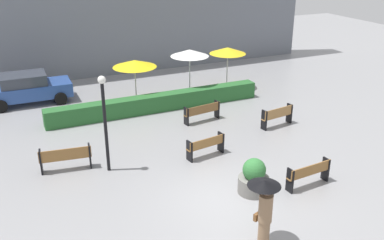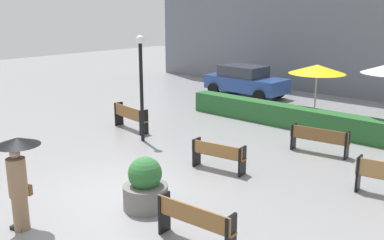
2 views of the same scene
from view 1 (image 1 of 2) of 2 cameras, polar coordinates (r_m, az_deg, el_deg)
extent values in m
plane|color=gray|center=(14.47, 4.53, -10.16)|extent=(60.00, 60.00, 0.00)
cube|color=#9E7242|center=(19.94, 11.07, 0.46)|extent=(1.68, 0.47, 0.04)
cube|color=#9E7242|center=(19.76, 11.39, 0.97)|extent=(1.65, 0.28, 0.43)
cube|color=black|center=(19.43, 9.46, -0.03)|extent=(0.11, 0.34, 0.91)
cube|color=black|center=(20.44, 12.68, 0.87)|extent=(0.11, 0.34, 0.91)
cube|color=olive|center=(15.37, 15.00, -6.82)|extent=(1.74, 0.36, 0.04)
cube|color=olive|center=(15.19, 15.41, -6.35)|extent=(1.73, 0.18, 0.37)
cube|color=black|center=(14.88, 12.76, -7.79)|extent=(0.09, 0.33, 0.85)
cube|color=black|center=(15.90, 17.15, -6.21)|extent=(0.09, 0.33, 0.85)
cube|color=brown|center=(20.12, 1.28, 1.02)|extent=(1.84, 0.50, 0.04)
cube|color=brown|center=(19.92, 1.52, 1.46)|extent=(1.82, 0.29, 0.38)
cube|color=black|center=(19.68, -0.76, 0.47)|extent=(0.11, 0.36, 0.84)
cube|color=black|center=(20.56, 3.30, 1.42)|extent=(0.11, 0.36, 0.84)
cube|color=olive|center=(16.50, -16.28, -4.86)|extent=(1.86, 0.51, 0.04)
cube|color=olive|center=(16.27, -16.35, -4.36)|extent=(1.83, 0.29, 0.43)
cube|color=black|center=(16.53, -19.25, -5.23)|extent=(0.11, 0.37, 0.91)
cube|color=black|center=(16.49, -13.29, -4.58)|extent=(0.11, 0.37, 0.91)
cube|color=olive|center=(16.84, 1.75, -3.38)|extent=(1.63, 0.51, 0.04)
cube|color=olive|center=(16.64, 2.06, -2.98)|extent=(1.59, 0.28, 0.35)
cube|color=black|center=(16.47, -0.34, -4.14)|extent=(0.12, 0.38, 0.82)
cube|color=black|center=(17.24, 3.81, -2.93)|extent=(0.12, 0.38, 0.82)
cylinder|color=#8C6B4C|center=(12.46, 9.41, -14.35)|extent=(0.32, 0.32, 0.75)
cylinder|color=#8C6B4C|center=(12.02, 9.65, -11.37)|extent=(0.38, 0.38, 0.81)
sphere|color=tan|center=(11.74, 9.81, -9.30)|extent=(0.21, 0.21, 0.21)
cube|color=brown|center=(12.31, 8.65, -12.40)|extent=(0.30, 0.19, 0.22)
cylinder|color=black|center=(11.91, 9.35, -10.05)|extent=(0.02, 0.02, 0.90)
cone|color=black|center=(11.68, 9.49, -8.18)|extent=(0.91, 0.91, 0.16)
cylinder|color=slate|center=(14.72, 8.07, -8.42)|extent=(1.03, 1.03, 0.56)
sphere|color=#2D6B33|center=(14.44, 8.19, -6.50)|extent=(0.77, 0.77, 0.77)
cylinder|color=black|center=(15.59, -11.29, -1.09)|extent=(0.12, 0.12, 3.34)
sphere|color=white|center=(14.98, -11.81, 5.20)|extent=(0.28, 0.28, 0.28)
cylinder|color=silver|center=(22.38, -7.43, 4.77)|extent=(0.06, 0.06, 2.12)
cone|color=yellow|center=(22.09, -7.57, 7.38)|extent=(2.22, 2.22, 0.35)
cylinder|color=silver|center=(23.02, -0.30, 5.87)|extent=(0.06, 0.06, 2.44)
cone|color=white|center=(22.70, -0.31, 8.83)|extent=(2.00, 2.00, 0.35)
cylinder|color=silver|center=(24.73, 4.64, 6.65)|extent=(0.06, 0.06, 2.17)
cone|color=yellow|center=(24.45, 4.72, 9.10)|extent=(2.03, 2.03, 0.35)
cube|color=#28602D|center=(21.47, -4.56, 2.29)|extent=(10.82, 0.70, 0.83)
cube|color=#28478C|center=(23.89, -20.65, 3.64)|extent=(4.22, 1.80, 0.70)
cube|color=#333842|center=(23.70, -21.33, 5.00)|extent=(2.22, 1.64, 0.55)
cylinder|color=black|center=(24.92, -17.45, 3.96)|extent=(0.64, 0.23, 0.64)
cylinder|color=black|center=(23.26, -16.88, 2.73)|extent=(0.64, 0.23, 0.64)
cylinder|color=black|center=(24.82, -23.97, 2.96)|extent=(0.64, 0.23, 0.64)
cylinder|color=black|center=(23.16, -23.86, 1.66)|extent=(0.64, 0.23, 0.64)
camera|label=2|loc=(15.12, 47.25, 2.68)|focal=41.54mm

